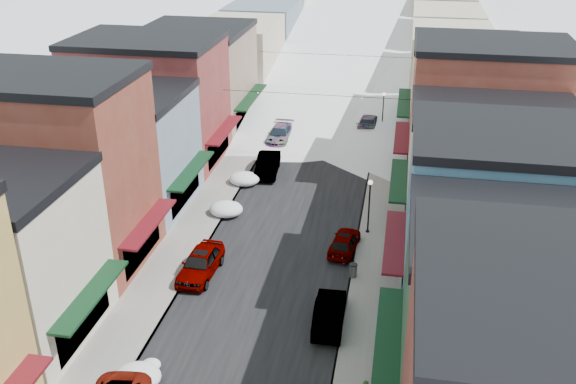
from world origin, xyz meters
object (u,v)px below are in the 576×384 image
at_px(car_dark_hatch, 268,165).
at_px(trash_can, 353,270).
at_px(streetlamp_near, 369,200).
at_px(car_green_sedan, 329,312).
at_px(car_silver_sedan, 201,263).

relative_size(car_dark_hatch, trash_can, 5.69).
relative_size(trash_can, streetlamp_near, 0.22).
distance_m(car_green_sedan, streetlamp_near, 11.13).
height_order(car_dark_hatch, streetlamp_near, streetlamp_near).
bearing_deg(car_silver_sedan, car_green_sedan, -20.10).
bearing_deg(car_silver_sedan, trash_can, 10.33).
xyz_separation_m(car_silver_sedan, car_green_sedan, (8.60, -3.61, -0.07)).
bearing_deg(car_silver_sedan, streetlamp_near, 38.71).
height_order(trash_can, streetlamp_near, streetlamp_near).
xyz_separation_m(car_silver_sedan, streetlamp_near, (9.99, 7.27, 1.84)).
bearing_deg(streetlamp_near, car_silver_sedan, -143.97).
xyz_separation_m(car_silver_sedan, car_dark_hatch, (0.80, 16.44, -0.01)).
height_order(car_silver_sedan, streetlamp_near, streetlamp_near).
bearing_deg(trash_can, streetlamp_near, 85.33).
relative_size(car_green_sedan, trash_can, 5.26).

